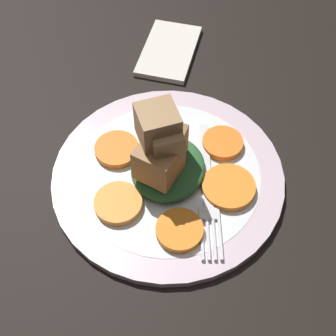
% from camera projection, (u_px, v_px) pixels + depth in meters
% --- Properties ---
extents(table_slab, '(1.20, 1.20, 0.02)m').
position_uv_depth(table_slab, '(168.00, 183.00, 0.58)').
color(table_slab, black).
rests_on(table_slab, ground).
extents(plate, '(0.28, 0.28, 0.01)m').
position_uv_depth(plate, '(168.00, 176.00, 0.56)').
color(plate, silver).
rests_on(plate, table_slab).
extents(carrot_slice_0, '(0.06, 0.06, 0.01)m').
position_uv_depth(carrot_slice_0, '(118.00, 203.00, 0.53)').
color(carrot_slice_0, orange).
rests_on(carrot_slice_0, plate).
extents(carrot_slice_1, '(0.05, 0.05, 0.01)m').
position_uv_depth(carrot_slice_1, '(179.00, 230.00, 0.51)').
color(carrot_slice_1, orange).
rests_on(carrot_slice_1, plate).
extents(carrot_slice_2, '(0.06, 0.06, 0.01)m').
position_uv_depth(carrot_slice_2, '(229.00, 187.00, 0.54)').
color(carrot_slice_2, orange).
rests_on(carrot_slice_2, plate).
extents(carrot_slice_3, '(0.05, 0.05, 0.01)m').
position_uv_depth(carrot_slice_3, '(223.00, 143.00, 0.58)').
color(carrot_slice_3, orange).
rests_on(carrot_slice_3, plate).
extents(carrot_slice_4, '(0.05, 0.05, 0.01)m').
position_uv_depth(carrot_slice_4, '(155.00, 122.00, 0.60)').
color(carrot_slice_4, orange).
rests_on(carrot_slice_4, plate).
extents(carrot_slice_5, '(0.05, 0.05, 0.01)m').
position_uv_depth(carrot_slice_5, '(117.00, 149.00, 0.57)').
color(carrot_slice_5, orange).
rests_on(carrot_slice_5, plate).
extents(center_pile, '(0.10, 0.09, 0.10)m').
position_uv_depth(center_pile, '(164.00, 154.00, 0.53)').
color(center_pile, '#2D6033').
rests_on(center_pile, plate).
extents(fork, '(0.19, 0.06, 0.00)m').
position_uv_depth(fork, '(208.00, 190.00, 0.54)').
color(fork, silver).
rests_on(fork, plate).
extents(napkin, '(0.12, 0.07, 0.01)m').
position_uv_depth(napkin, '(169.00, 51.00, 0.70)').
color(napkin, silver).
rests_on(napkin, table_slab).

